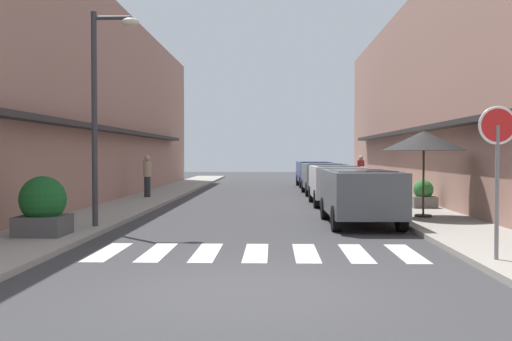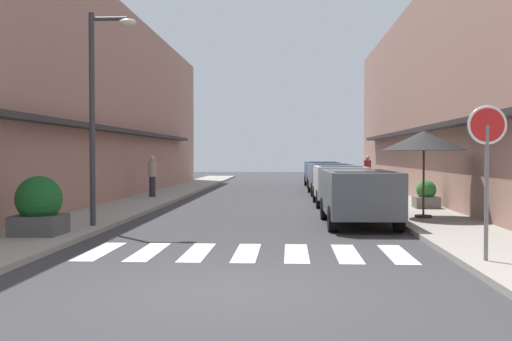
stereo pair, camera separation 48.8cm
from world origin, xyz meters
TOP-DOWN VIEW (x-y plane):
  - ground_plane at (0.00, 14.69)m, footprint 80.80×80.80m
  - sidewalk_left at (-4.81, 14.69)m, footprint 2.24×51.42m
  - sidewalk_right at (4.81, 14.69)m, footprint 2.24×51.42m
  - building_row_left at (-8.43, 15.53)m, footprint 5.50×35.06m
  - building_row_right at (8.43, 15.53)m, footprint 5.50×35.06m
  - crosswalk at (-0.00, 3.01)m, footprint 6.15×2.20m
  - parked_car_near at (2.64, 7.57)m, footprint 1.85×4.20m
  - parked_car_mid at (2.64, 13.80)m, footprint 1.83×4.00m
  - parked_car_far at (2.64, 19.66)m, footprint 1.87×4.30m
  - parked_car_distant at (2.64, 26.23)m, footprint 1.90×4.08m
  - round_street_sign at (4.08, 1.79)m, footprint 0.65×0.07m
  - street_lamp at (-3.88, 6.20)m, footprint 1.19×0.28m
  - cafe_umbrella at (4.57, 8.59)m, footprint 2.35×2.35m
  - planter_corner at (-4.71, 4.51)m, footprint 1.02×1.02m
  - planter_midblock at (5.32, 11.56)m, footprint 0.79×0.79m
  - pedestrian_walking_near at (-4.91, 16.16)m, footprint 0.34×0.34m
  - pedestrian_walking_far at (4.56, 20.50)m, footprint 0.34×0.34m

SIDE VIEW (x-z plane):
  - ground_plane at x=0.00m, z-range 0.00..0.00m
  - crosswalk at x=0.00m, z-range 0.00..0.01m
  - sidewalk_left at x=-4.81m, z-range 0.00..0.12m
  - sidewalk_right at x=4.81m, z-range 0.00..0.12m
  - planter_midblock at x=5.32m, z-range 0.07..0.99m
  - planter_corner at x=-4.71m, z-range 0.09..1.38m
  - parked_car_mid at x=2.64m, z-range 0.19..1.66m
  - parked_car_distant at x=2.64m, z-range 0.19..1.66m
  - parked_car_near at x=2.64m, z-range 0.19..1.66m
  - parked_car_far at x=2.64m, z-range 0.19..1.66m
  - pedestrian_walking_far at x=4.56m, z-range 0.17..1.88m
  - pedestrian_walking_near at x=-4.91m, z-range 0.17..1.90m
  - round_street_sign at x=4.08m, z-range 0.81..3.39m
  - cafe_umbrella at x=4.57m, z-range 1.05..3.48m
  - street_lamp at x=-3.88m, z-range 0.71..5.97m
  - building_row_left at x=-8.43m, z-range 0.00..8.00m
  - building_row_right at x=8.43m, z-range 0.00..8.33m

